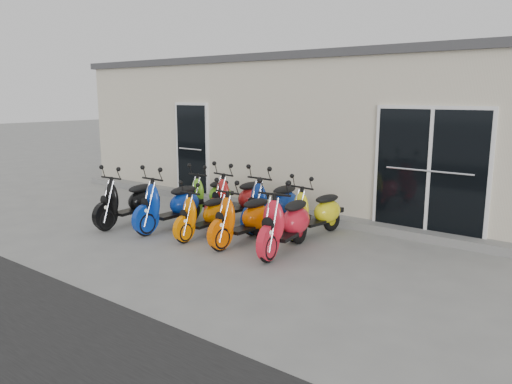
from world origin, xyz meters
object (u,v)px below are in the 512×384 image
scooter_front_orange_b (243,210)px  scooter_back_blue (273,196)px  scooter_front_blue (169,197)px  scooter_front_black (127,194)px  scooter_front_red (286,214)px  scooter_back_red (238,191)px  scooter_front_orange_a (203,208)px  scooter_back_green (209,189)px  scooter_back_yellow (315,205)px

scooter_front_orange_b → scooter_back_blue: size_ratio=0.93×
scooter_front_blue → scooter_back_blue: 1.93m
scooter_front_black → scooter_front_red: 3.42m
scooter_front_red → scooter_front_orange_b: bearing=176.2°
scooter_front_red → scooter_back_red: bearing=142.7°
scooter_front_orange_a → scooter_front_red: 1.66m
scooter_back_green → scooter_back_red: 0.86m
scooter_front_blue → scooter_back_red: scooter_front_blue is taller
scooter_back_red → scooter_front_black: bearing=-129.1°
scooter_front_red → scooter_back_yellow: (-0.12, 1.09, -0.05)m
scooter_front_black → scooter_back_blue: 2.81m
scooter_back_blue → scooter_front_red: bearing=-43.9°
scooter_front_orange_a → scooter_back_green: bearing=128.1°
scooter_back_yellow → scooter_front_orange_b: bearing=-112.9°
scooter_front_black → scooter_front_orange_b: 2.59m
scooter_front_orange_b → scooter_back_blue: 1.09m
scooter_back_yellow → scooter_back_blue: bearing=-166.4°
scooter_back_yellow → scooter_front_black: bearing=-146.0°
scooter_front_orange_b → scooter_back_red: size_ratio=0.94×
scooter_front_orange_a → scooter_front_red: bearing=4.3°
scooter_back_red → scooter_back_yellow: size_ratio=1.08×
scooter_back_blue → scooter_back_yellow: size_ratio=1.10×
scooter_front_blue → scooter_back_green: size_ratio=1.12×
scooter_front_orange_a → scooter_front_black: bearing=-172.0°
scooter_front_orange_b → scooter_back_blue: (-0.16, 1.08, 0.05)m
scooter_front_blue → scooter_front_orange_a: (0.85, 0.02, -0.10)m
scooter_front_orange_a → scooter_back_red: size_ratio=0.85×
scooter_back_green → scooter_back_yellow: size_ratio=0.97×
scooter_back_green → scooter_back_blue: scooter_back_blue is taller
scooter_front_orange_a → scooter_front_orange_b: size_ratio=0.90×
scooter_front_black → scooter_back_red: scooter_back_red is taller
scooter_back_yellow → scooter_front_blue: bearing=-143.1°
scooter_front_red → scooter_back_yellow: 1.10m
scooter_back_green → scooter_front_red: bearing=-24.4°
scooter_front_orange_a → scooter_back_blue: bearing=59.5°
scooter_front_black → scooter_front_orange_a: (1.74, 0.29, -0.08)m
scooter_front_black → scooter_back_yellow: (3.27, 1.55, -0.03)m
scooter_front_black → scooter_back_green: (0.68, 1.57, -0.05)m
scooter_front_orange_a → scooter_back_green: 1.66m
scooter_back_red → scooter_back_blue: size_ratio=0.98×
scooter_front_orange_b → scooter_back_red: bearing=135.4°
scooter_front_black → scooter_front_red: (3.39, 0.46, 0.03)m
scooter_front_red → scooter_back_yellow: size_ratio=1.09×
scooter_front_orange_a → scooter_back_green: size_ratio=0.94×
scooter_back_green → scooter_back_blue: size_ratio=0.89×
scooter_back_blue → scooter_front_orange_b: bearing=-79.8°
scooter_back_green → scooter_front_blue: bearing=-83.1°
scooter_front_orange_b → scooter_back_green: 2.21m
scooter_front_orange_b → scooter_back_green: size_ratio=1.05×
scooter_front_blue → scooter_front_red: scooter_front_red is taller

